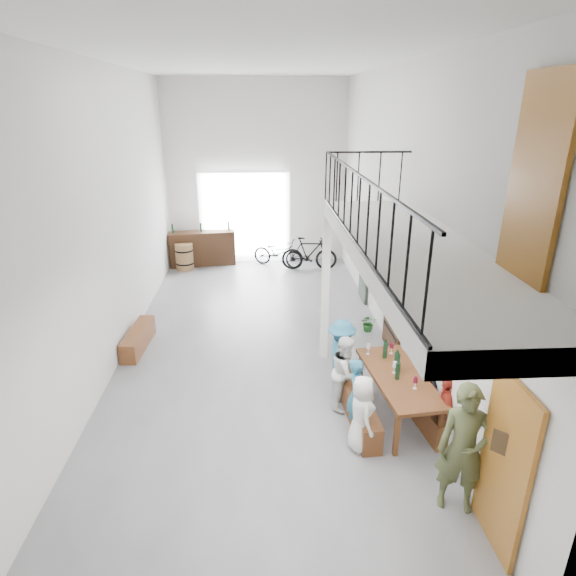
{
  "coord_description": "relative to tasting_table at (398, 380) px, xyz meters",
  "views": [
    {
      "loc": [
        0.08,
        -8.97,
        4.78
      ],
      "look_at": [
        0.58,
        -0.5,
        1.51
      ],
      "focal_mm": 30.0,
      "sensor_mm": 36.0,
      "label": 1
    }
  ],
  "objects": [
    {
      "name": "serving_counter",
      "position": [
        -3.95,
        8.2,
        -0.18
      ],
      "size": [
        2.07,
        0.84,
        1.06
      ],
      "primitive_type": "cube",
      "rotation": [
        0.0,
        0.0,
        0.14
      ],
      "color": "#34200E",
      "rests_on": "ground"
    },
    {
      "name": "guest_right_b",
      "position": [
        0.59,
        0.1,
        -0.13
      ],
      "size": [
        0.63,
        1.12,
        1.15
      ],
      "primitive_type": "imported",
      "rotation": [
        0.0,
        0.0,
        -1.86
      ],
      "color": "black",
      "rests_on": "ground"
    },
    {
      "name": "guest_left_d",
      "position": [
        -0.76,
        0.89,
        -0.04
      ],
      "size": [
        0.54,
        0.89,
        1.34
      ],
      "primitive_type": "imported",
      "rotation": [
        0.0,
        0.0,
        1.62
      ],
      "color": "teal",
      "rests_on": "ground"
    },
    {
      "name": "side_bench",
      "position": [
        -4.7,
        2.68,
        -0.5
      ],
      "size": [
        0.42,
        1.49,
        0.41
      ],
      "primitive_type": "cube",
      "rotation": [
        0.0,
        0.0,
        -0.07
      ],
      "color": "brown",
      "rests_on": "ground"
    },
    {
      "name": "right_wall_decor",
      "position": [
        0.5,
        0.69,
        1.04
      ],
      "size": [
        0.07,
        8.28,
        5.07
      ],
      "color": "#8F581C",
      "rests_on": "ground"
    },
    {
      "name": "tableware",
      "position": [
        -0.04,
        0.24,
        0.23
      ],
      "size": [
        0.54,
        1.16,
        0.35
      ],
      "color": "black",
      "rests_on": "tasting_table"
    },
    {
      "name": "guest_left_c",
      "position": [
        -0.76,
        0.41,
        -0.07
      ],
      "size": [
        0.68,
        0.76,
        1.27
      ],
      "primitive_type": "imported",
      "rotation": [
        0.0,
        0.0,
        1.18
      ],
      "color": "white",
      "rests_on": "ground"
    },
    {
      "name": "bench_wall",
      "position": [
        0.37,
        0.07,
        -0.49
      ],
      "size": [
        0.48,
        1.87,
        0.43
      ],
      "primitive_type": "cube",
      "rotation": [
        0.0,
        0.0,
        0.13
      ],
      "color": "brown",
      "rests_on": "ground"
    },
    {
      "name": "guest_left_b",
      "position": [
        -0.69,
        -0.17,
        -0.11
      ],
      "size": [
        0.34,
        0.47,
        1.19
      ],
      "primitive_type": "imported",
      "rotation": [
        0.0,
        0.0,
        1.43
      ],
      "color": "teal",
      "rests_on": "ground"
    },
    {
      "name": "host_standing",
      "position": [
        0.28,
        -1.83,
        0.16
      ],
      "size": [
        0.73,
        0.58,
        1.74
      ],
      "primitive_type": "imported",
      "rotation": [
        0.0,
        0.0,
        -0.28
      ],
      "color": "#464E2C",
      "rests_on": "ground"
    },
    {
      "name": "guest_left_a",
      "position": [
        -0.72,
        -0.66,
        -0.11
      ],
      "size": [
        0.44,
        0.62,
        1.18
      ],
      "primitive_type": "imported",
      "rotation": [
        0.0,
        0.0,
        1.68
      ],
      "color": "white",
      "rests_on": "ground"
    },
    {
      "name": "floor",
      "position": [
        -2.2,
        2.55,
        -0.71
      ],
      "size": [
        12.0,
        12.0,
        0.0
      ],
      "primitive_type": "plane",
      "color": "slate",
      "rests_on": "ground"
    },
    {
      "name": "potted_plant",
      "position": [
        0.25,
        3.18,
        -0.51
      ],
      "size": [
        0.39,
        0.35,
        0.39
      ],
      "primitive_type": "imported",
      "rotation": [
        0.0,
        0.0,
        -0.12
      ],
      "color": "#1B481C",
      "rests_on": "ground"
    },
    {
      "name": "oak_barrel",
      "position": [
        -4.45,
        7.76,
        -0.3
      ],
      "size": [
        0.55,
        0.55,
        0.81
      ],
      "color": "olive",
      "rests_on": "ground"
    },
    {
      "name": "guest_right_c",
      "position": [
        0.63,
        0.77,
        -0.08
      ],
      "size": [
        0.54,
        0.69,
        1.26
      ],
      "primitive_type": "imported",
      "rotation": [
        0.0,
        0.0,
        -1.33
      ],
      "color": "white",
      "rests_on": "ground"
    },
    {
      "name": "guest_right_a",
      "position": [
        0.53,
        -0.62,
        -0.15
      ],
      "size": [
        0.42,
        0.7,
        1.12
      ],
      "primitive_type": "imported",
      "rotation": [
        0.0,
        0.0,
        -1.81
      ],
      "color": "#AA2C1D",
      "rests_on": "ground"
    },
    {
      "name": "bicycle_near",
      "position": [
        -1.59,
        7.88,
        -0.27
      ],
      "size": [
        1.73,
        1.26,
        0.87
      ],
      "primitive_type": "imported",
      "rotation": [
        0.0,
        0.0,
        1.1
      ],
      "color": "black",
      "rests_on": "ground"
    },
    {
      "name": "bicycle_far",
      "position": [
        -0.65,
        7.5,
        -0.2
      ],
      "size": [
        1.72,
        0.64,
        1.01
      ],
      "primitive_type": "imported",
      "rotation": [
        0.0,
        0.0,
        1.48
      ],
      "color": "black",
      "rests_on": "ground"
    },
    {
      "name": "counter_bottles",
      "position": [
        -3.95,
        8.18,
        0.5
      ],
      "size": [
        1.75,
        0.34,
        0.28
      ],
      "color": "black",
      "rests_on": "serving_counter"
    },
    {
      "name": "balcony",
      "position": [
        -0.22,
        -0.57,
        2.26
      ],
      "size": [
        1.52,
        5.62,
        4.0
      ],
      "color": "white",
      "rests_on": "ground"
    },
    {
      "name": "gateway_portal",
      "position": [
        -2.6,
        8.49,
        0.69
      ],
      "size": [
        2.8,
        0.08,
        2.8
      ],
      "primitive_type": "cube",
      "color": "white",
      "rests_on": "ground"
    },
    {
      "name": "tasting_table",
      "position": [
        0.0,
        0.0,
        0.0
      ],
      "size": [
        1.01,
        2.03,
        0.79
      ],
      "rotation": [
        0.0,
        0.0,
        0.11
      ],
      "color": "brown",
      "rests_on": "ground"
    },
    {
      "name": "room_walls",
      "position": [
        -2.2,
        2.55,
        2.85
      ],
      "size": [
        12.0,
        12.0,
        12.0
      ],
      "color": "white",
      "rests_on": "ground"
    },
    {
      "name": "bench_inner",
      "position": [
        -0.62,
        0.05,
        -0.49
      ],
      "size": [
        0.4,
        1.91,
        0.44
      ],
      "primitive_type": "cube",
      "rotation": [
        0.0,
        0.0,
        0.05
      ],
      "color": "brown",
      "rests_on": "ground"
    }
  ]
}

